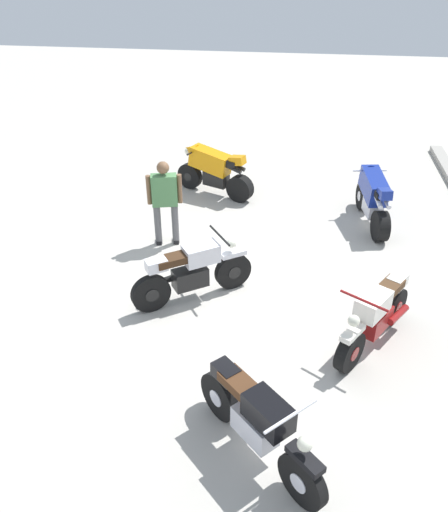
# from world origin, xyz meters

# --- Properties ---
(ground_plane) EXTENTS (40.00, 40.00, 0.00)m
(ground_plane) POSITION_xyz_m (0.00, 0.00, 0.00)
(ground_plane) COLOR #B7B2A8
(motorcycle_orange_sportbike) EXTENTS (1.02, 1.86, 1.14)m
(motorcycle_orange_sportbike) POSITION_xyz_m (-3.45, -1.03, 0.59)
(motorcycle_orange_sportbike) COLOR black
(motorcycle_orange_sportbike) RESTS_ON ground
(motorcycle_black_cruiser) EXTENTS (1.57, 1.55, 1.09)m
(motorcycle_black_cruiser) POSITION_xyz_m (3.46, 0.52, 0.52)
(motorcycle_black_cruiser) COLOR black
(motorcycle_black_cruiser) RESTS_ON ground
(motorcycle_blue_sportbike) EXTENTS (1.96, 0.70, 1.14)m
(motorcycle_blue_sportbike) POSITION_xyz_m (-2.49, 2.38, 0.59)
(motorcycle_blue_sportbike) COLOR black
(motorcycle_blue_sportbike) RESTS_ON ground
(motorcycle_silver_cruiser) EXTENTS (1.26, 1.80, 1.09)m
(motorcycle_silver_cruiser) POSITION_xyz_m (0.58, -0.77, 0.52)
(motorcycle_silver_cruiser) COLOR black
(motorcycle_silver_cruiser) RESTS_ON ground
(motorcycle_cream_vintage) EXTENTS (1.72, 1.20, 1.07)m
(motorcycle_cream_vintage) POSITION_xyz_m (1.32, 2.04, 0.49)
(motorcycle_cream_vintage) COLOR black
(motorcycle_cream_vintage) RESTS_ON ground
(person_in_green_shirt) EXTENTS (0.39, 0.65, 1.68)m
(person_in_green_shirt) POSITION_xyz_m (-1.11, -1.58, 0.96)
(person_in_green_shirt) COLOR #59595B
(person_in_green_shirt) RESTS_ON ground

